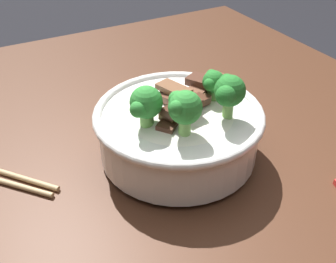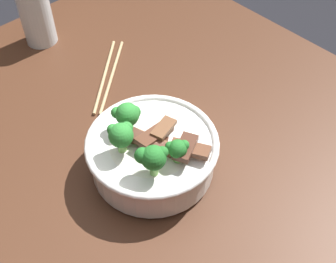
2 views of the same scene
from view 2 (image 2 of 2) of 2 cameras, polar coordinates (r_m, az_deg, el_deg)
dining_table at (r=0.85m, az=-12.33°, el=-11.95°), size 1.31×1.01×0.75m
rice_bowl at (r=0.73m, az=-2.10°, el=-2.50°), size 0.22×0.22×0.13m
drinking_glass at (r=1.05m, az=-16.68°, el=13.81°), size 0.07×0.07×0.13m
chopsticks_pair at (r=0.94m, az=-7.79°, el=7.25°), size 0.19×0.17×0.01m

